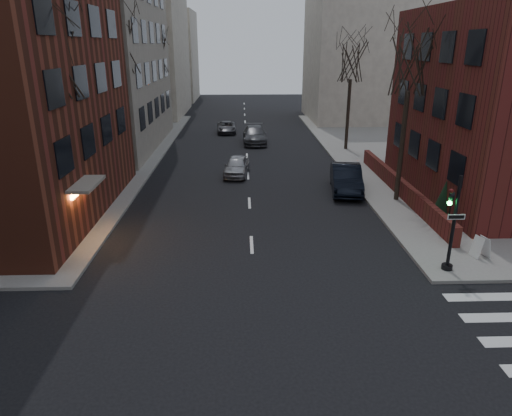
{
  "coord_description": "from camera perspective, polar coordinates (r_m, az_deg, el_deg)",
  "views": [
    {
      "loc": [
        -0.41,
        -7.61,
        8.91
      ],
      "look_at": [
        0.19,
        11.55,
        2.0
      ],
      "focal_mm": 32.0,
      "sensor_mm": 36.0,
      "label": 1
    }
  ],
  "objects": [
    {
      "name": "traffic_signal",
      "position": [
        19.85,
        23.22,
        -2.51
      ],
      "size": [
        0.76,
        0.44,
        4.0
      ],
      "color": "black",
      "rests_on": "sidewalk_far_right"
    },
    {
      "name": "tree_left_a",
      "position": [
        23.18,
        -24.15,
        17.12
      ],
      "size": [
        4.18,
        4.18,
        10.26
      ],
      "color": "#2D231C",
      "rests_on": "sidewalk_far_left"
    },
    {
      "name": "car_lane_gray",
      "position": [
        43.81,
        -0.18,
        9.13
      ],
      "size": [
        2.24,
        5.39,
        1.56
      ],
      "primitive_type": "imported",
      "rotation": [
        0.0,
        0.0,
        0.01
      ],
      "color": "#3F4044",
      "rests_on": "ground"
    },
    {
      "name": "building_distant_lb",
      "position": [
        80.62,
        -11.34,
        18.1
      ],
      "size": [
        10.0,
        12.0,
        14.0
      ],
      "primitive_type": "cube",
      "color": "beige",
      "rests_on": "ground"
    },
    {
      "name": "car_lane_silver",
      "position": [
        32.83,
        -2.43,
        5.27
      ],
      "size": [
        2.07,
        4.11,
        1.34
      ],
      "primitive_type": "imported",
      "rotation": [
        0.0,
        0.0,
        -0.13
      ],
      "color": "#96969B",
      "rests_on": "ground"
    },
    {
      "name": "parked_sedan",
      "position": [
        29.62,
        11.2,
        3.64
      ],
      "size": [
        2.46,
        5.33,
        1.69
      ],
      "primitive_type": "imported",
      "rotation": [
        0.0,
        0.0,
        -0.13
      ],
      "color": "black",
      "rests_on": "ground"
    },
    {
      "name": "streetlamp_near",
      "position": [
        30.97,
        -16.62,
        10.34
      ],
      "size": [
        0.36,
        0.36,
        6.28
      ],
      "color": "black",
      "rests_on": "sidewalk_far_left"
    },
    {
      "name": "building_distant_la",
      "position": [
        64.29,
        -15.81,
        19.21
      ],
      "size": [
        14.0,
        16.0,
        18.0
      ],
      "primitive_type": "cube",
      "color": "beige",
      "rests_on": "ground"
    },
    {
      "name": "streetlamp_far",
      "position": [
        50.43,
        -11.01,
        14.16
      ],
      "size": [
        0.36,
        0.36,
        6.28
      ],
      "color": "black",
      "rests_on": "sidewalk_far_left"
    },
    {
      "name": "tree_left_c",
      "position": [
        48.35,
        -12.42,
        18.35
      ],
      "size": [
        3.96,
        3.96,
        9.72
      ],
      "color": "#2D231C",
      "rests_on": "sidewalk_far_left"
    },
    {
      "name": "tree_right_b",
      "position": [
        40.68,
        11.85,
        17.56
      ],
      "size": [
        3.74,
        3.74,
        9.18
      ],
      "color": "#2D231C",
      "rests_on": "sidewalk_far_right"
    },
    {
      "name": "car_lane_far",
      "position": [
        49.26,
        -3.71,
        10.05
      ],
      "size": [
        2.12,
        4.27,
        1.16
      ],
      "primitive_type": "imported",
      "rotation": [
        0.0,
        0.0,
        0.05
      ],
      "color": "#45454A",
      "rests_on": "ground"
    },
    {
      "name": "tree_right_a",
      "position": [
        27.23,
        18.83,
        16.98
      ],
      "size": [
        3.96,
        3.96,
        9.72
      ],
      "color": "#2D231C",
      "rests_on": "sidewalk_far_right"
    },
    {
      "name": "sandwich_board",
      "position": [
        22.08,
        26.31,
        -4.38
      ],
      "size": [
        0.54,
        0.67,
        0.96
      ],
      "primitive_type": "cube",
      "rotation": [
        0.0,
        0.0,
        0.22
      ],
      "color": "white",
      "rests_on": "sidewalk_far_right"
    },
    {
      "name": "tree_left_b",
      "position": [
        34.64,
        -16.75,
        19.05
      ],
      "size": [
        4.4,
        4.4,
        10.8
      ],
      "color": "#2D231C",
      "rests_on": "sidewalk_far_left"
    },
    {
      "name": "building_distant_ra",
      "position": [
        59.64,
        13.91,
        18.41
      ],
      "size": [
        14.0,
        14.0,
        16.0
      ],
      "primitive_type": "cube",
      "color": "beige",
      "rests_on": "ground"
    },
    {
      "name": "evergreen_shrub",
      "position": [
        26.6,
        22.52,
        1.26
      ],
      "size": [
        1.48,
        1.48,
        1.96
      ],
      "primitive_type": "cone",
      "rotation": [
        0.0,
        0.0,
        -0.32
      ],
      "color": "black",
      "rests_on": "sidewalk_far_right"
    },
    {
      "name": "low_wall_right",
      "position": [
        29.5,
        17.52,
        2.63
      ],
      "size": [
        0.35,
        16.0,
        1.0
      ],
      "primitive_type": "cube",
      "color": "#571B19",
      "rests_on": "sidewalk_far_right"
    }
  ]
}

